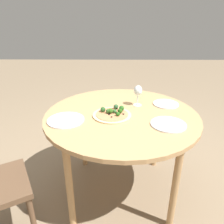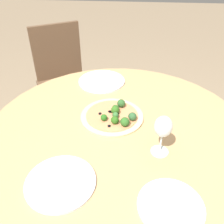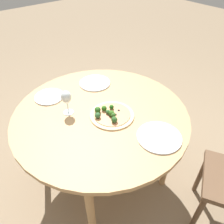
# 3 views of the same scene
# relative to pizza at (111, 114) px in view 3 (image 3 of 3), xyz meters

# --- Properties ---
(ground_plane) EXTENTS (12.00, 12.00, 0.00)m
(ground_plane) POSITION_rel_pizza_xyz_m (-0.07, -0.03, -0.78)
(ground_plane) COLOR #847056
(dining_table) EXTENTS (1.18, 1.18, 0.76)m
(dining_table) POSITION_rel_pizza_xyz_m (-0.07, -0.03, -0.09)
(dining_table) COLOR tan
(dining_table) RESTS_ON ground_plane
(pizza) EXTENTS (0.29, 0.29, 0.05)m
(pizza) POSITION_rel_pizza_xyz_m (0.00, 0.00, 0.00)
(pizza) COLOR #DBBC89
(pizza) RESTS_ON dining_table
(wine_glass) EXTENTS (0.07, 0.07, 0.17)m
(wine_glass) POSITION_rel_pizza_xyz_m (-0.21, -0.20, 0.11)
(wine_glass) COLOR silver
(wine_glass) RESTS_ON dining_table
(plate_near) EXTENTS (0.24, 0.24, 0.01)m
(plate_near) POSITION_rel_pizza_xyz_m (-0.39, 0.15, -0.01)
(plate_near) COLOR silver
(plate_near) RESTS_ON dining_table
(plate_far) EXTENTS (0.26, 0.26, 0.01)m
(plate_far) POSITION_rel_pizza_xyz_m (0.33, 0.10, -0.01)
(plate_far) COLOR silver
(plate_far) RESTS_ON dining_table
(plate_side) EXTENTS (0.21, 0.21, 0.01)m
(plate_side) POSITION_rel_pizza_xyz_m (-0.45, -0.21, -0.01)
(plate_side) COLOR silver
(plate_side) RESTS_ON dining_table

